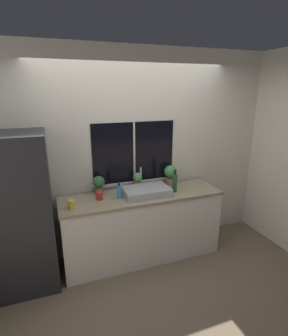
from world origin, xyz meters
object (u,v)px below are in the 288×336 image
Objects in this scene: potted_plant_left at (99,184)px; mug_red at (99,196)px; potted_plant_center at (138,181)px; mug_yellow at (71,204)px; refrigerator at (23,213)px; sink at (146,191)px; bottle_tall at (175,183)px; soap_bottle at (119,192)px; potted_plant_right at (171,174)px.

potted_plant_left reaches higher than mug_red.
mug_yellow is (-0.89, -0.31, -0.06)m from potted_plant_center.
mug_red is at bearing 2.51° from refrigerator.
bottle_tall is (0.38, -0.03, 0.08)m from sink.
sink reaches higher than mug_red.
soap_bottle is 0.25m from mug_red.
bottle_tall is at bearing -104.01° from potted_plant_right.
refrigerator is 1.82m from bottle_tall.
potted_plant_left is 1.00m from potted_plant_right.
mug_yellow is at bearing -170.63° from soap_bottle.
refrigerator reaches higher than potted_plant_right.
refrigerator is 17.44× the size of mug_yellow.
mug_yellow is (-0.37, -0.31, -0.09)m from potted_plant_left.
refrigerator is 18.26× the size of mug_red.
soap_bottle is 0.73m from bottle_tall.
sink is 5.94× the size of mug_red.
refrigerator is 5.97× the size of bottle_tall.
refrigerator is 7.75× the size of potted_plant_center.
potted_plant_left reaches higher than mug_yellow.
soap_bottle is 0.69× the size of bottle_tall.
potted_plant_left is 0.30m from soap_bottle.
potted_plant_right is at bearing 0.00° from potted_plant_left.
potted_plant_right reaches higher than mug_yellow.
bottle_tall is (-0.06, -0.25, -0.04)m from potted_plant_right.
sink is 0.51m from potted_plant_right.
mug_red is at bearing -162.28° from potted_plant_center.
refrigerator is 3.07× the size of sink.
potted_plant_right is 2.75× the size of mug_yellow.
potted_plant_left reaches higher than soap_bottle.
soap_bottle is at bearing -45.87° from potted_plant_left.
potted_plant_right is 2.88× the size of mug_red.
soap_bottle is (-0.79, -0.21, -0.08)m from potted_plant_right.
soap_bottle is 2.10× the size of mug_red.
potted_plant_center is at bearing -180.00° from potted_plant_right.
potted_plant_right reaches higher than potted_plant_center.
refrigerator is at bearing -177.49° from mug_red.
potted_plant_right is at bearing 12.75° from mug_yellow.
refrigerator reaches higher than potted_plant_left.
sink is at bearing -0.25° from refrigerator.
bottle_tall is 1.31m from mug_yellow.
soap_bottle is at bearing 179.37° from sink.
mug_red is 0.96× the size of mug_yellow.
refrigerator reaches higher than soap_bottle.
sink is 0.94m from mug_yellow.
potted_plant_right is at bearing 0.00° from potted_plant_center.
soap_bottle is (1.09, -0.00, 0.10)m from refrigerator.
mug_yellow is (-0.93, -0.09, 0.00)m from sink.
soap_bottle reaches higher than mug_red.
sink is 5.68× the size of mug_yellow.
potted_plant_center is at bearing 19.26° from mug_yellow.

